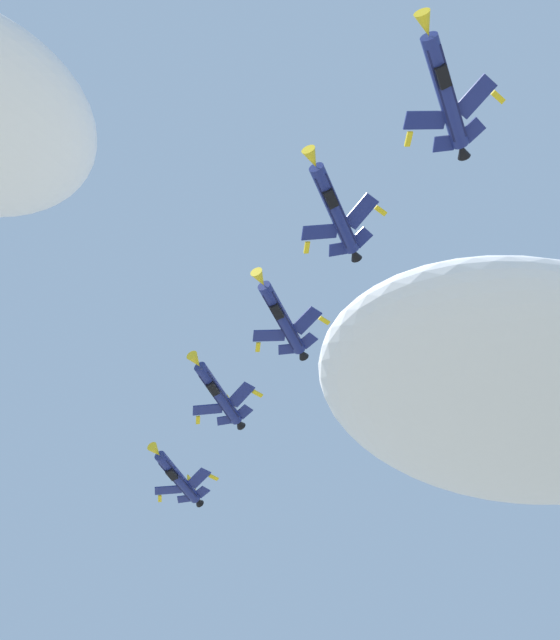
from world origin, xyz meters
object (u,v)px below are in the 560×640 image
Objects in this scene: fighter_jet_left_wing at (334,208)px; fighter_jet_right_outer at (177,477)px; fighter_jet_lead at (445,90)px; fighter_jet_right_wing at (282,317)px; fighter_jet_left_outer at (218,393)px.

fighter_jet_left_wing is 53.94m from fighter_jet_right_outer.
fighter_jet_lead is 18.79m from fighter_jet_left_wing.
fighter_jet_left_wing is 1.00× the size of fighter_jet_right_outer.
fighter_jet_left_wing is 1.00× the size of fighter_jet_right_wing.
fighter_jet_right_wing is at bearing -48.44° from fighter_jet_left_wing.
fighter_jet_lead is 36.59m from fighter_jet_right_wing.
fighter_jet_lead is 1.00× the size of fighter_jet_right_outer.
fighter_jet_left_outer reaches higher than fighter_jet_left_wing.
fighter_jet_left_outer reaches higher than fighter_jet_right_outer.
fighter_jet_left_outer is at bearing -35.01° from fighter_jet_right_wing.
fighter_jet_right_wing is at bearing -42.08° from fighter_jet_lead.
fighter_jet_left_wing is (-2.21, 18.35, 3.36)m from fighter_jet_lead.
fighter_jet_left_wing is 34.44m from fighter_jet_left_outer.
fighter_jet_right_wing is 16.56m from fighter_jet_left_outer.
fighter_jet_lead is at bearing 138.56° from fighter_jet_right_outer.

